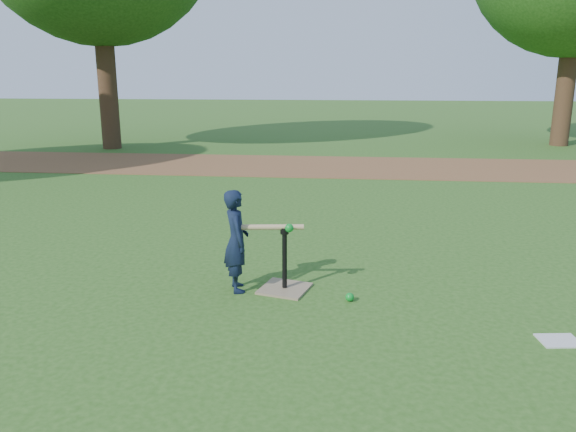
# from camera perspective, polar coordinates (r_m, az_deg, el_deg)

# --- Properties ---
(ground) EXTENTS (80.00, 80.00, 0.00)m
(ground) POSITION_cam_1_polar(r_m,az_deg,el_deg) (5.29, 0.35, -7.95)
(ground) COLOR #285116
(ground) RESTS_ON ground
(dirt_strip) EXTENTS (24.00, 3.00, 0.01)m
(dirt_strip) POSITION_cam_1_polar(r_m,az_deg,el_deg) (12.54, 3.85, 5.08)
(dirt_strip) COLOR brown
(dirt_strip) RESTS_ON ground
(child) EXTENTS (0.34, 0.41, 0.97)m
(child) POSITION_cam_1_polar(r_m,az_deg,el_deg) (5.26, -5.27, -2.52)
(child) COLOR black
(child) RESTS_ON ground
(wiffle_ball_ground) EXTENTS (0.08, 0.08, 0.08)m
(wiffle_ball_ground) POSITION_cam_1_polar(r_m,az_deg,el_deg) (5.15, 6.29, -8.19)
(wiffle_ball_ground) COLOR #0C8623
(wiffle_ball_ground) RESTS_ON ground
(clipboard) EXTENTS (0.33, 0.27, 0.01)m
(clipboard) POSITION_cam_1_polar(r_m,az_deg,el_deg) (4.89, 25.82, -11.33)
(clipboard) COLOR silver
(clipboard) RESTS_ON ground
(batting_tee) EXTENTS (0.53, 0.53, 0.61)m
(batting_tee) POSITION_cam_1_polar(r_m,az_deg,el_deg) (5.36, -0.35, -6.39)
(batting_tee) COLOR #887456
(batting_tee) RESTS_ON ground
(swing_action) EXTENTS (0.63, 0.18, 0.09)m
(swing_action) POSITION_cam_1_polar(r_m,az_deg,el_deg) (5.17, -1.68, -1.16)
(swing_action) COLOR tan
(swing_action) RESTS_ON ground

